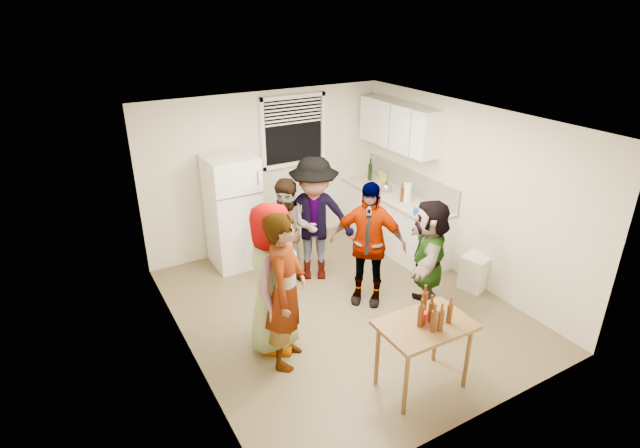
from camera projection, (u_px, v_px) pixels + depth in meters
room at (342, 308)px, 6.61m from camera, size 4.00×4.50×2.50m
window at (294, 131)px, 7.80m from camera, size 1.12×0.10×1.06m
refrigerator at (233, 212)px, 7.41m from camera, size 0.70×0.70×1.70m
counter_lower at (393, 221)px, 8.11m from camera, size 0.60×2.20×0.86m
countertop at (395, 196)px, 7.93m from camera, size 0.64×2.22×0.04m
backsplash at (410, 181)px, 7.98m from camera, size 0.03×2.20×0.36m
upper_cabinets at (398, 126)px, 7.70m from camera, size 0.34×1.60×0.70m
kettle at (386, 192)px, 8.04m from camera, size 0.24×0.20×0.19m
paper_towel at (406, 201)px, 7.67m from camera, size 0.13×0.13×0.28m
wine_bottle at (370, 180)px, 8.56m from camera, size 0.07×0.07×0.28m
beer_bottle_counter at (402, 202)px, 7.65m from camera, size 0.06×0.06×0.22m
blue_cup at (416, 215)px, 7.16m from camera, size 0.08×0.08×0.11m
picture_frame at (383, 176)px, 8.49m from camera, size 0.02×0.19×0.16m
trash_bin at (475, 272)px, 6.97m from camera, size 0.41×0.41×0.49m
serving_table at (419, 385)px, 5.30m from camera, size 0.95×0.64×0.79m
beer_bottle_table at (448, 322)px, 4.98m from camera, size 0.06×0.06×0.21m
red_cup at (422, 322)px, 4.98m from camera, size 0.09×0.09×0.12m
guest_grey at (276, 344)px, 5.93m from camera, size 1.95×1.79×0.57m
guest_stripe at (288, 359)px, 5.68m from camera, size 1.81×1.67×0.43m
guest_back_left at (291, 282)px, 7.21m from camera, size 1.35×1.74×0.59m
guest_back_right at (314, 276)px, 7.37m from camera, size 1.91×2.16×0.68m
guest_black at (365, 299)px, 6.80m from camera, size 1.90×1.91×0.41m
guest_orange at (423, 307)px, 6.62m from camera, size 2.09×2.08×0.45m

